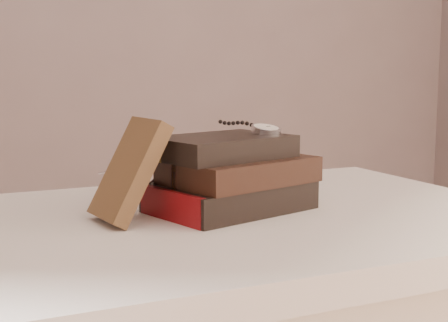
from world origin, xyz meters
name	(u,v)px	position (x,y,z in m)	size (l,w,h in m)	color
table	(194,279)	(0.00, 0.35, 0.66)	(1.00, 0.60, 0.75)	silver
book_stack	(231,176)	(0.07, 0.37, 0.80)	(0.26, 0.21, 0.11)	black
journal	(129,171)	(-0.09, 0.36, 0.82)	(0.02, 0.09, 0.15)	#412B19
pocket_watch	(263,129)	(0.13, 0.38, 0.87)	(0.06, 0.15, 0.02)	silver
eyeglasses	(157,167)	(-0.03, 0.42, 0.81)	(0.12, 0.13, 0.04)	silver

